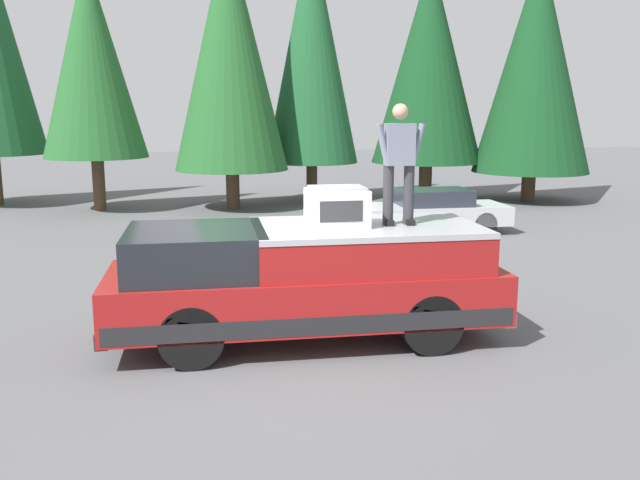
# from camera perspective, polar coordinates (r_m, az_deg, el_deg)

# --- Properties ---
(ground_plane) EXTENTS (90.00, 90.00, 0.00)m
(ground_plane) POSITION_cam_1_polar(r_m,az_deg,el_deg) (9.55, -4.07, -9.08)
(ground_plane) COLOR #565659
(pickup_truck) EXTENTS (2.01, 5.54, 1.65)m
(pickup_truck) POSITION_cam_1_polar(r_m,az_deg,el_deg) (9.66, -1.22, -3.39)
(pickup_truck) COLOR maroon
(pickup_truck) RESTS_ON ground
(compressor_unit) EXTENTS (0.65, 0.84, 0.56)m
(compressor_unit) POSITION_cam_1_polar(r_m,az_deg,el_deg) (9.44, 1.42, 2.79)
(compressor_unit) COLOR silver
(compressor_unit) RESTS_ON pickup_truck
(person_on_truck_bed) EXTENTS (0.29, 0.72, 1.69)m
(person_on_truck_bed) POSITION_cam_1_polar(r_m,az_deg,el_deg) (9.61, 6.68, 6.62)
(person_on_truck_bed) COLOR #333338
(person_on_truck_bed) RESTS_ON pickup_truck
(parked_car_silver) EXTENTS (1.64, 4.10, 1.16)m
(parked_car_silver) POSITION_cam_1_polar(r_m,az_deg,el_deg) (18.40, 9.25, 2.43)
(parked_car_silver) COLOR silver
(parked_car_silver) RESTS_ON ground
(conifer_far_left) EXTENTS (4.06, 4.06, 8.63)m
(conifer_far_left) POSITION_cam_1_polar(r_m,az_deg,el_deg) (25.45, 17.65, 13.99)
(conifer_far_left) COLOR #4C3826
(conifer_far_left) RESTS_ON ground
(conifer_left) EXTENTS (3.98, 3.98, 8.52)m
(conifer_left) POSITION_cam_1_polar(r_m,az_deg,el_deg) (25.41, 9.12, 14.55)
(conifer_left) COLOR #4C3826
(conifer_left) RESTS_ON ground
(conifer_center_left) EXTENTS (3.27, 3.27, 9.36)m
(conifer_center_left) POSITION_cam_1_polar(r_m,az_deg,el_deg) (24.51, -0.72, 15.86)
(conifer_center_left) COLOR #4C3826
(conifer_center_left) RESTS_ON ground
(conifer_center_right) EXTENTS (3.70, 3.70, 8.87)m
(conifer_center_right) POSITION_cam_1_polar(r_m,az_deg,el_deg) (22.65, -7.62, 15.44)
(conifer_center_right) COLOR #4C3826
(conifer_center_right) RESTS_ON ground
(conifer_right) EXTENTS (3.28, 3.28, 7.91)m
(conifer_right) POSITION_cam_1_polar(r_m,az_deg,el_deg) (23.15, -18.67, 14.21)
(conifer_right) COLOR #4C3826
(conifer_right) RESTS_ON ground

